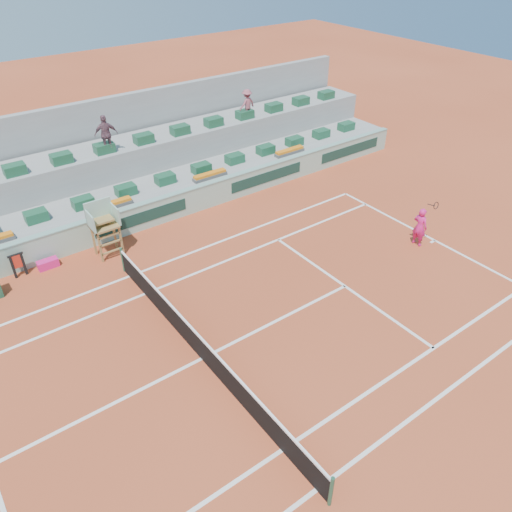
# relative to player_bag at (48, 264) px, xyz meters

# --- Properties ---
(ground) EXTENTS (90.00, 90.00, 0.00)m
(ground) POSITION_rel_player_bag_xyz_m (2.37, -7.98, -0.18)
(ground) COLOR #A43D1F
(ground) RESTS_ON ground
(seating_tier_lower) EXTENTS (36.00, 4.00, 1.20)m
(seating_tier_lower) POSITION_rel_player_bag_xyz_m (2.37, 2.72, 0.42)
(seating_tier_lower) COLOR #9A9A97
(seating_tier_lower) RESTS_ON ground
(seating_tier_upper) EXTENTS (36.00, 2.40, 2.60)m
(seating_tier_upper) POSITION_rel_player_bag_xyz_m (2.37, 4.32, 1.12)
(seating_tier_upper) COLOR #9A9A97
(seating_tier_upper) RESTS_ON ground
(stadium_back_wall) EXTENTS (36.00, 0.40, 4.40)m
(stadium_back_wall) POSITION_rel_player_bag_xyz_m (2.37, 5.92, 2.02)
(stadium_back_wall) COLOR #9A9A97
(stadium_back_wall) RESTS_ON ground
(player_bag) EXTENTS (0.81, 0.36, 0.36)m
(player_bag) POSITION_rel_player_bag_xyz_m (0.00, 0.00, 0.00)
(player_bag) COLOR #E01D78
(player_bag) RESTS_ON ground
(spectator_mid) EXTENTS (1.12, 0.68, 1.79)m
(spectator_mid) POSITION_rel_player_bag_xyz_m (4.52, 3.56, 3.32)
(spectator_mid) COLOR #6D4954
(spectator_mid) RESTS_ON seating_tier_upper
(spectator_right) EXTENTS (1.07, 0.71, 1.54)m
(spectator_right) POSITION_rel_player_bag_xyz_m (12.53, 3.73, 3.19)
(spectator_right) COLOR #9C4E59
(spectator_right) RESTS_ON seating_tier_upper
(court_lines) EXTENTS (23.89, 11.09, 0.01)m
(court_lines) POSITION_rel_player_bag_xyz_m (2.37, -7.98, -0.17)
(court_lines) COLOR white
(court_lines) RESTS_ON ground
(tennis_net) EXTENTS (0.10, 11.97, 1.10)m
(tennis_net) POSITION_rel_player_bag_xyz_m (2.37, -7.98, 0.35)
(tennis_net) COLOR black
(tennis_net) RESTS_ON ground
(advertising_hoarding) EXTENTS (36.00, 0.34, 1.26)m
(advertising_hoarding) POSITION_rel_player_bag_xyz_m (2.40, 0.52, 0.46)
(advertising_hoarding) COLOR #95BCA7
(advertising_hoarding) RESTS_ON ground
(umpire_chair) EXTENTS (1.10, 0.90, 2.40)m
(umpire_chair) POSITION_rel_player_bag_xyz_m (2.37, -0.48, 1.36)
(umpire_chair) COLOR olive
(umpire_chair) RESTS_ON ground
(seat_row_lower) EXTENTS (32.90, 0.60, 0.44)m
(seat_row_lower) POSITION_rel_player_bag_xyz_m (2.37, 1.82, 1.24)
(seat_row_lower) COLOR #1A5033
(seat_row_lower) RESTS_ON seating_tier_lower
(seat_row_upper) EXTENTS (32.90, 0.60, 0.44)m
(seat_row_upper) POSITION_rel_player_bag_xyz_m (2.37, 3.72, 2.64)
(seat_row_upper) COLOR #1A5033
(seat_row_upper) RESTS_ON seating_tier_upper
(flower_planters) EXTENTS (26.80, 0.36, 0.28)m
(flower_planters) POSITION_rel_player_bag_xyz_m (0.87, 1.02, 1.16)
(flower_planters) COLOR #505050
(flower_planters) RESTS_ON seating_tier_lower
(towel_rack) EXTENTS (0.58, 0.10, 1.03)m
(towel_rack) POSITION_rel_player_bag_xyz_m (-1.04, 0.06, 0.43)
(towel_rack) COLOR black
(towel_rack) RESTS_ON ground
(tennis_player) EXTENTS (0.48, 0.90, 2.28)m
(tennis_player) POSITION_rel_player_bag_xyz_m (13.37, -7.68, 0.70)
(tennis_player) COLOR #E01D78
(tennis_player) RESTS_ON ground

